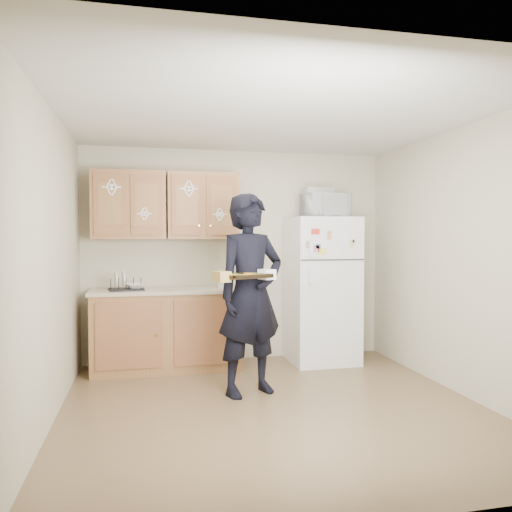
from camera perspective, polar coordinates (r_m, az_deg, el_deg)
The scene contains 23 objects.
floor at distance 4.50m, azimuth 2.07°, elevation -16.94°, with size 3.60×3.60×0.00m, color brown.
ceiling at distance 4.37m, azimuth 2.12°, elevation 15.76°, with size 3.60×3.60×0.00m, color silver.
wall_back at distance 6.01m, azimuth -2.22°, elevation 0.08°, with size 3.60×0.04×2.50m, color #BBB398.
wall_front at distance 2.56m, azimuth 12.31°, elevation -2.96°, with size 3.60×0.04×2.50m, color #BBB398.
wall_left at distance 4.18m, azimuth -22.52°, elevation -1.06°, with size 0.04×3.60×2.50m, color #BBB398.
wall_right at distance 5.02m, azimuth 22.40°, elevation -0.53°, with size 0.04×3.60×2.50m, color #BBB398.
refrigerator at distance 5.93m, azimuth 7.51°, elevation -3.85°, with size 0.75×0.70×1.70m, color white.
base_cabinet at distance 5.70m, azimuth -10.16°, elevation -8.39°, with size 1.60×0.60×0.86m, color brown.
countertop at distance 5.63m, azimuth -10.20°, elevation -3.89°, with size 1.64×0.64×0.04m, color #C2B095.
upper_cab_left at distance 5.74m, azimuth -14.33°, elevation 5.64°, with size 0.80×0.33×0.75m, color brown.
upper_cab_right at distance 5.77m, azimuth -6.13°, elevation 5.68°, with size 0.80×0.33×0.75m, color brown.
cereal_box at distance 6.45m, azimuth 11.10°, elevation -9.58°, with size 0.20×0.07×0.32m, color #EDD553.
person at distance 4.67m, azimuth -0.62°, elevation -4.38°, with size 0.69×0.45×1.88m, color black.
baking_tray at distance 4.36m, azimuth -1.26°, elevation -2.37°, with size 0.40×0.30×0.04m, color black.
pizza_front_left at distance 4.25m, azimuth -1.85°, elevation -2.27°, with size 0.13×0.13×0.02m, color orange.
pizza_front_right at distance 4.35m, azimuth 0.26°, elevation -2.17°, with size 0.13×0.13×0.02m, color orange.
pizza_back_left at distance 4.37m, azimuth -2.78°, elevation -2.16°, with size 0.13×0.13×0.02m, color orange.
pizza_back_right at distance 4.46m, azimuth -0.70°, elevation -2.05°, with size 0.13×0.13×0.02m, color orange.
microwave at distance 5.87m, azimuth 7.87°, elevation 5.73°, with size 0.49×0.33×0.27m, color white.
foil_pan at distance 5.89m, azimuth 7.17°, elevation 7.38°, with size 0.32×0.22×0.07m, color silver.
dish_rack at distance 5.55m, azimuth -14.63°, elevation -3.07°, with size 0.35×0.26×0.14m, color black.
bowl at distance 5.55m, azimuth -13.61°, elevation -3.33°, with size 0.22×0.22×0.05m, color silver.
soap_bottle at distance 5.62m, azimuth -3.89°, elevation -2.57°, with size 0.10×0.10×0.21m, color white.
Camera 1 is at (-1.07, -4.11, 1.48)m, focal length 35.00 mm.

